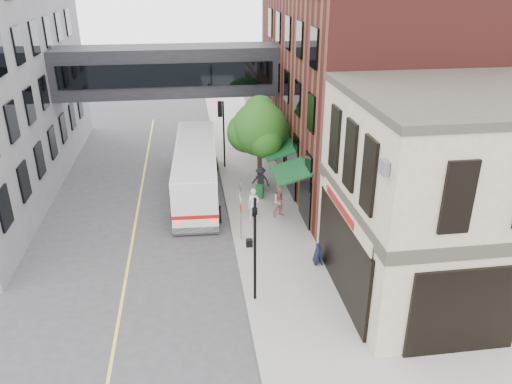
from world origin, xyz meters
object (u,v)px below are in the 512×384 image
object	(u,v)px
pedestrian_a	(254,205)
bus	(196,168)
newspaper_box	(260,191)
sandwich_board	(318,254)
pedestrian_b	(281,201)
pedestrian_c	(261,181)

from	to	relation	value
pedestrian_a	bus	bearing A→B (deg)	135.83
newspaper_box	sandwich_board	xyz separation A→B (m)	(1.58, -7.40, 0.04)
pedestrian_b	sandwich_board	bearing A→B (deg)	-94.88
pedestrian_b	newspaper_box	distance (m)	2.67
pedestrian_c	bus	bearing A→B (deg)	-164.68
pedestrian_a	sandwich_board	world-z (taller)	pedestrian_a
pedestrian_c	newspaper_box	distance (m)	0.73
bus	pedestrian_b	xyz separation A→B (m)	(4.35, -4.02, -0.56)
bus	pedestrian_b	world-z (taller)	bus
pedestrian_a	pedestrian_c	bearing A→B (deg)	86.70
pedestrian_c	newspaper_box	bearing A→B (deg)	-74.58
pedestrian_c	sandwich_board	xyz separation A→B (m)	(1.44, -7.96, -0.40)
pedestrian_b	sandwich_board	size ratio (longest dim) A/B	2.06
pedestrian_c	sandwich_board	distance (m)	8.10
sandwich_board	pedestrian_a	bearing A→B (deg)	118.08
pedestrian_a	sandwich_board	xyz separation A→B (m)	(2.31, -4.69, -0.43)
pedestrian_c	pedestrian_a	bearing A→B (deg)	-75.28
bus	pedestrian_c	distance (m)	3.91
pedestrian_b	sandwich_board	world-z (taller)	pedestrian_b
bus	newspaper_box	xyz separation A→B (m)	(3.60, -1.52, -1.08)
bus	pedestrian_a	bearing A→B (deg)	-55.82
pedestrian_b	pedestrian_c	size ratio (longest dim) A/B	1.08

